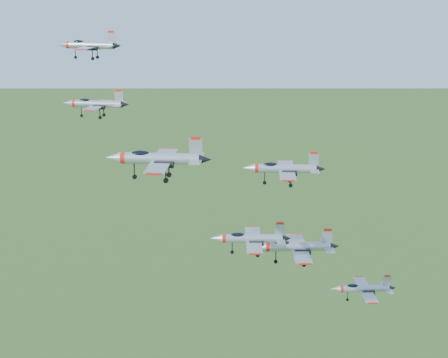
# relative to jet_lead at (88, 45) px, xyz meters

# --- Properties ---
(jet_lead) EXTENTS (11.78, 9.73, 3.15)m
(jet_lead) POSITION_rel_jet_lead_xyz_m (0.00, 0.00, 0.00)
(jet_lead) COLOR #A0A3AC
(jet_left_high) EXTENTS (10.40, 8.54, 2.79)m
(jet_left_high) POSITION_rel_jet_lead_xyz_m (6.35, -15.87, -7.13)
(jet_left_high) COLOR #A0A3AC
(jet_right_high) EXTENTS (13.78, 11.40, 3.68)m
(jet_right_high) POSITION_rel_jet_lead_xyz_m (19.79, -31.46, -10.86)
(jet_right_high) COLOR #A0A3AC
(jet_left_low) EXTENTS (13.50, 11.20, 3.61)m
(jet_left_low) POSITION_rel_jet_lead_xyz_m (34.78, -8.70, -18.32)
(jet_left_low) COLOR #A0A3AC
(jet_right_low) EXTENTS (12.10, 10.10, 3.24)m
(jet_right_low) POSITION_rel_jet_lead_xyz_m (30.76, -20.82, -25.72)
(jet_right_low) COLOR #A0A3AC
(jet_trail) EXTENTS (13.91, 11.66, 3.73)m
(jet_trail) POSITION_rel_jet_lead_xyz_m (37.32, -14.23, -29.52)
(jet_trail) COLOR #A0A3AC
(jet_extra) EXTENTS (11.82, 9.93, 3.17)m
(jet_extra) POSITION_rel_jet_lead_xyz_m (49.28, -3.61, -41.51)
(jet_extra) COLOR #A0A3AC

